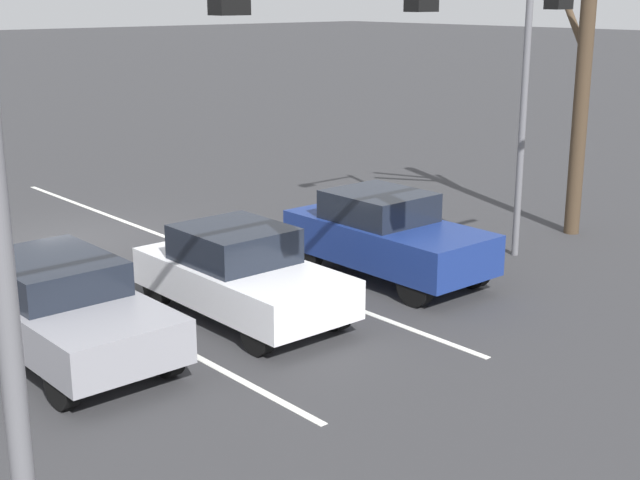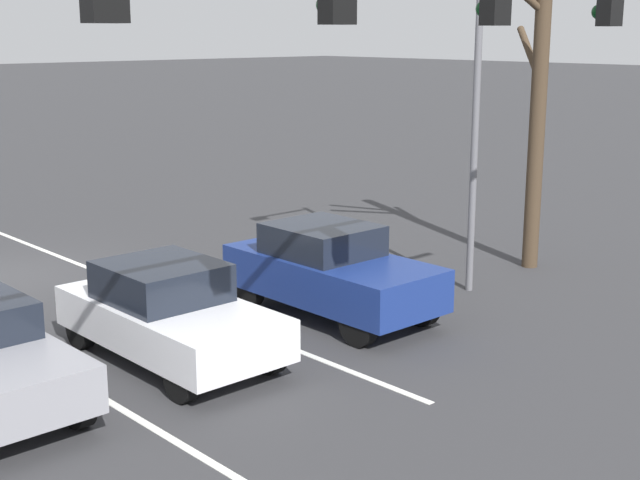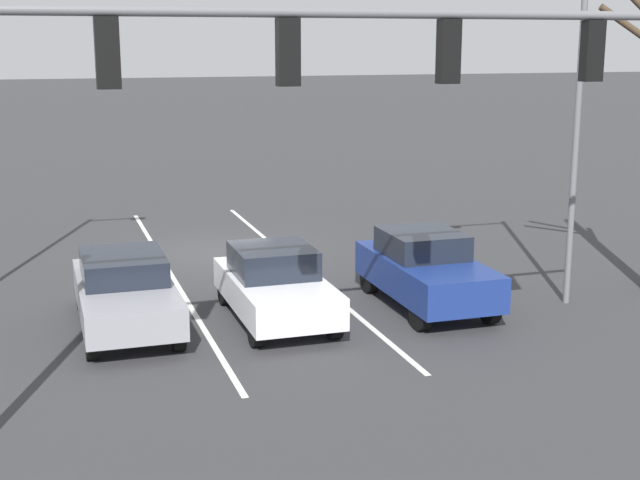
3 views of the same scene
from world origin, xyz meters
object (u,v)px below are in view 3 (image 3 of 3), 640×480
car_navy_leftlane_front (426,269)px  car_white_midlane_front (275,285)px  street_lamp_left_shoulder (569,97)px  car_gray_rightlane_front (125,290)px  traffic_signal_gantry (242,92)px

car_navy_leftlane_front → car_white_midlane_front: (3.39, -0.06, -0.07)m
car_navy_leftlane_front → street_lamp_left_shoulder: bearing=166.5°
car_gray_rightlane_front → traffic_signal_gantry: size_ratio=0.38×
traffic_signal_gantry → street_lamp_left_shoulder: (-8.02, -4.14, -0.46)m
car_gray_rightlane_front → street_lamp_left_shoulder: (-9.32, 1.18, 3.77)m
car_navy_leftlane_front → car_white_midlane_front: 3.39m
car_white_midlane_front → car_navy_leftlane_front: bearing=179.0°
car_white_midlane_front → street_lamp_left_shoulder: 7.38m
street_lamp_left_shoulder → car_navy_leftlane_front: bearing=-13.5°
traffic_signal_gantry → car_white_midlane_front: bearing=-109.5°
car_gray_rightlane_front → traffic_signal_gantry: 6.92m
car_navy_leftlane_front → traffic_signal_gantry: 8.18m
car_navy_leftlane_front → traffic_signal_gantry: bearing=43.4°
car_gray_rightlane_front → traffic_signal_gantry: (-1.30, 5.32, 4.23)m
car_navy_leftlane_front → car_gray_rightlane_front: (6.42, -0.49, -0.06)m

